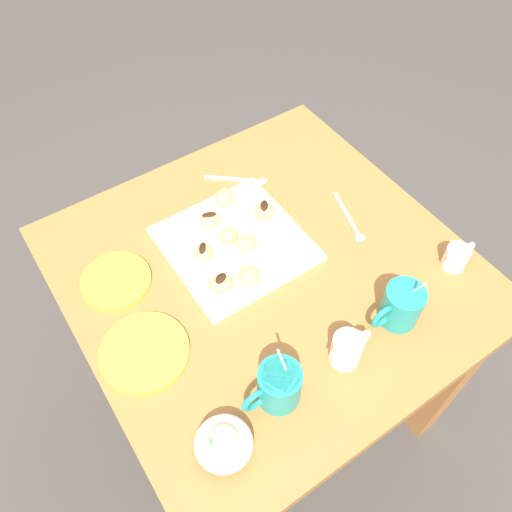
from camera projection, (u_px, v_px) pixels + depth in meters
ground_plane at (263, 393)px, 1.73m from camera, size 8.00×8.00×0.00m
dining_table at (266, 302)px, 1.26m from camera, size 0.84×0.84×0.73m
pastry_plate_square at (235, 244)px, 1.17m from camera, size 0.30×0.30×0.02m
coffee_mug_teal_left at (401, 305)px, 1.03m from camera, size 0.12×0.08×0.14m
coffee_mug_teal_right at (278, 386)px, 0.92m from camera, size 0.12×0.08×0.14m
cream_pitcher_white at (345, 350)px, 0.98m from camera, size 0.10×0.06×0.07m
ice_cream_bowl at (223, 443)px, 0.88m from camera, size 0.10×0.10×0.08m
chocolate_sauce_pitcher at (457, 256)px, 1.12m from camera, size 0.09×0.05×0.06m
saucer_lime_left at (144, 352)px, 1.01m from camera, size 0.18×0.18×0.01m
saucer_lime_right at (116, 281)px, 1.12m from camera, size 0.15×0.15×0.01m
loose_spoon_near_saucer at (244, 180)px, 1.30m from camera, size 0.13×0.11×0.01m
loose_spoon_by_plate at (352, 223)px, 1.22m from camera, size 0.06×0.15×0.01m
beignet_0 at (264, 212)px, 1.20m from camera, size 0.07×0.07×0.04m
chocolate_drizzle_0 at (264, 205)px, 1.18m from camera, size 0.04×0.04×0.00m
beignet_1 at (249, 276)px, 1.09m from camera, size 0.05×0.06×0.03m
beignet_2 at (225, 197)px, 1.23m from camera, size 0.07×0.07×0.03m
beignet_3 at (220, 282)px, 1.08m from camera, size 0.07×0.07×0.03m
chocolate_drizzle_3 at (220, 277)px, 1.06m from camera, size 0.04×0.03×0.00m
beignet_4 at (246, 244)px, 1.15m from camera, size 0.06×0.05×0.03m
beignet_5 at (228, 236)px, 1.15m from camera, size 0.06×0.05×0.04m
beignet_6 at (203, 253)px, 1.13m from camera, size 0.05×0.06×0.03m
chocolate_drizzle_6 at (202, 248)px, 1.12m from camera, size 0.03×0.04×0.00m
beignet_7 at (209, 219)px, 1.19m from camera, size 0.06×0.06×0.03m
chocolate_drizzle_7 at (209, 215)px, 1.17m from camera, size 0.04×0.03×0.00m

